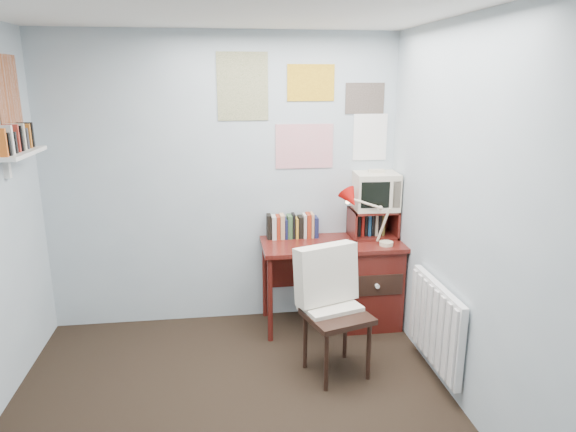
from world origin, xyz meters
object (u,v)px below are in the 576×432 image
at_px(radiator, 436,324).
at_px(crt_tv, 376,189).
at_px(desk_lamp, 387,221).
at_px(wall_shelf, 17,153).
at_px(tv_riser, 373,223).
at_px(desk, 361,279).
at_px(desk_chair, 337,316).

bearing_deg(radiator, crt_tv, 98.13).
bearing_deg(crt_tv, radiator, -78.67).
bearing_deg(crt_tv, desk_lamp, -81.80).
bearing_deg(desk_lamp, wall_shelf, -179.47).
height_order(desk_lamp, wall_shelf, wall_shelf).
bearing_deg(desk_lamp, crt_tv, 90.68).
bearing_deg(tv_riser, wall_shelf, -169.68).
relative_size(desk, tv_riser, 3.00).
bearing_deg(desk_chair, tv_riser, 43.09).
bearing_deg(tv_riser, radiator, -80.72).
bearing_deg(wall_shelf, radiator, -10.89).
height_order(tv_riser, radiator, tv_riser).
bearing_deg(desk_lamp, tv_riser, 95.11).
relative_size(tv_riser, wall_shelf, 0.65).
bearing_deg(radiator, desk_chair, 168.81).
bearing_deg(tv_riser, desk_lamp, -80.57).
distance_m(desk_lamp, wall_shelf, 2.82).
distance_m(desk_chair, desk_lamp, 1.00).
xyz_separation_m(desk_chair, wall_shelf, (-2.17, 0.41, 1.16)).
bearing_deg(desk_chair, wall_shelf, 152.29).
bearing_deg(wall_shelf, desk, 8.40).
relative_size(desk, radiator, 1.50).
distance_m(desk_chair, wall_shelf, 2.49).
height_order(desk_lamp, tv_riser, desk_lamp).
relative_size(desk_lamp, radiator, 0.53).
distance_m(crt_tv, radiator, 1.32).
relative_size(desk_chair, wall_shelf, 1.48).
xyz_separation_m(tv_riser, radiator, (0.17, -1.04, -0.47)).
bearing_deg(desk, wall_shelf, -171.60).
bearing_deg(desk, desk_lamp, -42.47).
xyz_separation_m(tv_riser, crt_tv, (0.02, 0.02, 0.30)).
height_order(tv_riser, crt_tv, crt_tv).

